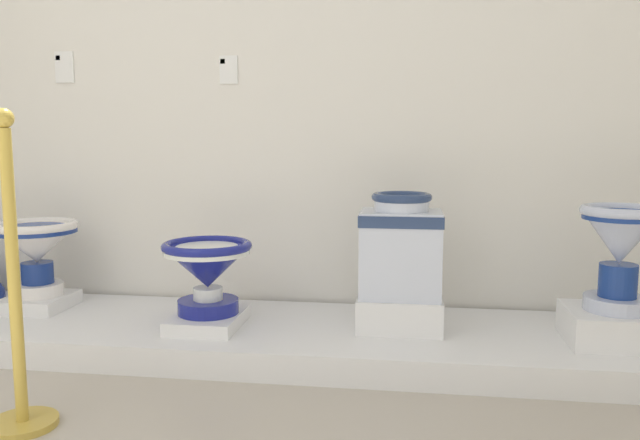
% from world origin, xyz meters
% --- Properties ---
extents(wall_back, '(4.13, 0.06, 2.99)m').
position_xyz_m(wall_back, '(1.97, 3.17, 1.50)').
color(wall_back, white).
rests_on(wall_back, ground_plane).
extents(display_platform, '(3.49, 0.80, 0.12)m').
position_xyz_m(display_platform, '(1.97, 2.72, 0.06)').
color(display_platform, white).
rests_on(display_platform, ground_plane).
extents(plinth_block_broad_patterned, '(0.29, 0.31, 0.07)m').
position_xyz_m(plinth_block_broad_patterned, '(0.63, 2.81, 0.15)').
color(plinth_block_broad_patterned, white).
rests_on(plinth_block_broad_patterned, display_platform).
extents(antique_toilet_broad_patterned, '(0.41, 0.41, 0.37)m').
position_xyz_m(antique_toilet_broad_patterned, '(0.63, 2.81, 0.44)').
color(antique_toilet_broad_patterned, white).
rests_on(antique_toilet_broad_patterned, plinth_block_broad_patterned).
extents(plinth_block_leftmost, '(0.30, 0.39, 0.06)m').
position_xyz_m(plinth_block_leftmost, '(1.55, 2.65, 0.15)').
color(plinth_block_leftmost, white).
rests_on(plinth_block_leftmost, display_platform).
extents(antique_toilet_leftmost, '(0.40, 0.40, 0.32)m').
position_xyz_m(antique_toilet_leftmost, '(1.55, 2.65, 0.39)').
color(antique_toilet_leftmost, navy).
rests_on(antique_toilet_leftmost, plinth_block_leftmost).
extents(plinth_block_pale_glazed, '(0.37, 0.28, 0.15)m').
position_xyz_m(plinth_block_pale_glazed, '(2.39, 2.73, 0.19)').
color(plinth_block_pale_glazed, white).
rests_on(plinth_block_pale_glazed, display_platform).
extents(antique_toilet_pale_glazed, '(0.36, 0.26, 0.45)m').
position_xyz_m(antique_toilet_pale_glazed, '(2.39, 2.73, 0.50)').
color(antique_toilet_pale_glazed, silver).
rests_on(antique_toilet_pale_glazed, plinth_block_pale_glazed).
extents(plinth_block_central_ornate, '(0.39, 0.34, 0.14)m').
position_xyz_m(plinth_block_central_ornate, '(3.27, 2.67, 0.19)').
color(plinth_block_central_ornate, white).
rests_on(plinth_block_central_ornate, display_platform).
extents(antique_toilet_central_ornate, '(0.32, 0.32, 0.43)m').
position_xyz_m(antique_toilet_central_ornate, '(3.27, 2.67, 0.54)').
color(antique_toilet_central_ornate, silver).
rests_on(antique_toilet_central_ornate, plinth_block_central_ornate).
extents(info_placard_first, '(0.10, 0.01, 0.16)m').
position_xyz_m(info_placard_first, '(0.63, 3.13, 1.32)').
color(info_placard_first, white).
extents(info_placard_second, '(0.09, 0.01, 0.14)m').
position_xyz_m(info_placard_second, '(1.52, 3.13, 1.30)').
color(info_placard_second, white).
extents(stanchion_post_near_left, '(0.23, 0.23, 1.05)m').
position_xyz_m(stanchion_post_near_left, '(1.17, 1.84, 0.35)').
color(stanchion_post_near_left, gold).
rests_on(stanchion_post_near_left, ground_plane).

